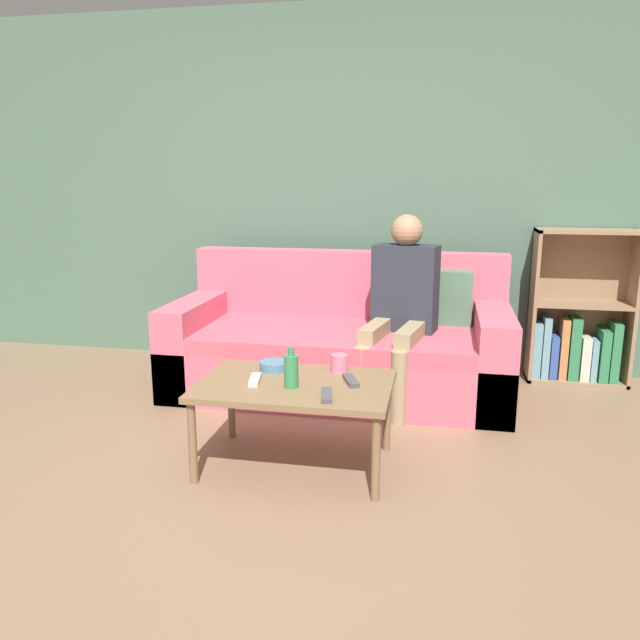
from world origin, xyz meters
The scene contains 12 objects.
ground_plane centered at (0.00, 0.00, 0.00)m, with size 22.00×22.00×0.00m, color #84664C.
wall_back centered at (0.00, 2.33, 1.30)m, with size 12.00×0.06×2.60m.
couch centered at (0.11, 1.65, 0.29)m, with size 2.19×0.98×0.90m.
bookshelf centered at (1.69, 2.18, 0.39)m, with size 0.66×0.28×1.06m.
coffee_table centered at (0.08, 0.48, 0.39)m, with size 0.93×0.62×0.43m.
person_adult centered at (0.51, 1.56, 0.68)m, with size 0.48×0.72×1.18m.
cup_near centered at (0.26, 0.70, 0.48)m, with size 0.09×0.09×0.09m.
tv_remote_0 centered at (-0.12, 0.46, 0.44)m, with size 0.08×0.18×0.02m.
tv_remote_1 centered at (0.34, 0.54, 0.44)m, with size 0.11×0.18×0.02m.
tv_remote_2 centered at (0.26, 0.31, 0.44)m, with size 0.08×0.18×0.02m.
snack_bowl centered at (-0.08, 0.66, 0.45)m, with size 0.15×0.15×0.05m.
bottle centered at (0.07, 0.42, 0.51)m, with size 0.07×0.07×0.20m.
Camera 1 is at (0.75, -2.31, 1.40)m, focal length 35.00 mm.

